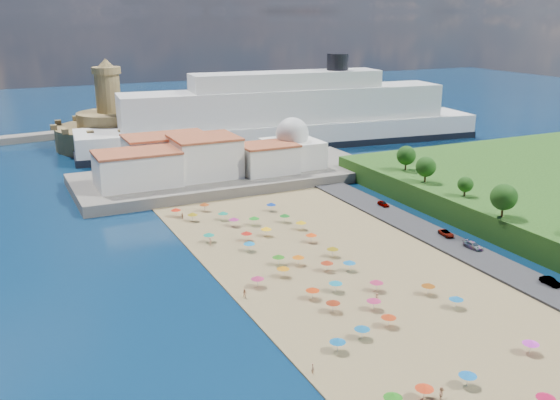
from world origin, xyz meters
TOP-DOWN VIEW (x-y plane):
  - ground at (0.00, 0.00)m, footprint 700.00×700.00m
  - terrace at (10.00, 73.00)m, footprint 90.00×36.00m
  - jetty at (-12.00, 108.00)m, footprint 18.00×70.00m
  - waterfront_buildings at (-3.05, 73.64)m, footprint 57.00×29.00m
  - domed_building at (30.00, 71.00)m, footprint 16.00×16.00m
  - fortress at (-12.00, 138.00)m, footprint 40.00×40.00m
  - cruise_ship at (48.29, 112.14)m, footprint 155.01×38.11m
  - beach_parasols at (-0.66, -9.56)m, footprint 31.57×115.30m
  - beachgoers at (-7.75, -14.54)m, footprint 33.48×96.23m
  - parked_cars at (36.00, -5.63)m, footprint 2.68×74.23m
  - hillside_trees at (48.39, -7.34)m, footprint 12.76×105.02m

SIDE VIEW (x-z plane):
  - ground at x=0.00m, z-range 0.00..0.00m
  - beachgoers at x=-7.75m, z-range 0.20..2.06m
  - jetty at x=-12.00m, z-range 0.00..2.40m
  - parked_cars at x=36.00m, z-range 0.68..2.03m
  - terrace at x=10.00m, z-range 0.00..3.00m
  - beach_parasols at x=-0.66m, z-range 1.05..3.25m
  - fortress at x=-12.00m, z-range -9.52..22.88m
  - waterfront_buildings at x=-3.05m, z-range 2.38..13.38m
  - domed_building at x=30.00m, z-range 1.47..16.47m
  - cruise_ship at x=48.29m, z-range -6.84..26.71m
  - hillside_trees at x=48.39m, z-range 6.37..13.75m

